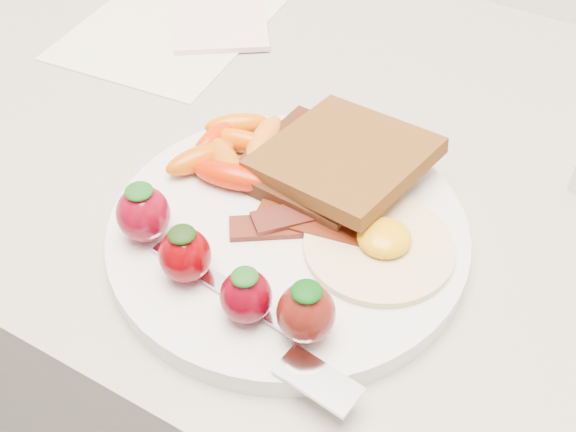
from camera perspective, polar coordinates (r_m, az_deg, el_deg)
The scene contains 11 objects.
counter at distance 0.99m, azimuth 2.42°, elevation -14.39°, with size 2.00×0.60×0.90m, color gray.
plate at distance 0.54m, azimuth 0.00°, elevation -1.41°, with size 0.27×0.27×0.02m, color silver.
toast_lower at distance 0.58m, azimuth 2.24°, elevation 3.92°, with size 0.10×0.10×0.01m, color black.
toast_upper at distance 0.56m, azimuth 4.47°, elevation 4.67°, with size 0.12×0.12×0.01m, color #4F3311.
fried_egg at distance 0.52m, azimuth 7.31°, elevation -2.20°, with size 0.12×0.12×0.02m.
bacon_strips at distance 0.54m, azimuth 1.36°, elevation -0.37°, with size 0.11×0.09×0.01m.
baby_carrots at distance 0.59m, azimuth -4.53°, elevation 5.22°, with size 0.09×0.11×0.02m.
strawberries at distance 0.49m, azimuth -5.82°, elevation -3.82°, with size 0.18×0.06×0.05m.
fork at distance 0.47m, azimuth -1.80°, elevation -8.75°, with size 0.18×0.06×0.00m.
paper_sheet at distance 0.81m, azimuth -8.95°, elevation 14.84°, with size 0.18×0.24×0.00m, color silver.
notepad at distance 0.81m, azimuth -5.33°, elevation 15.49°, with size 0.10×0.14×0.01m, color #F5C5CC.
Camera 1 is at (0.22, 1.24, 1.30)m, focal length 45.00 mm.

